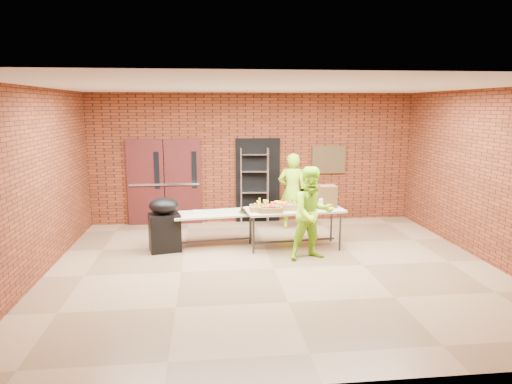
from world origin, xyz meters
TOP-DOWN VIEW (x-y plane):
  - room at (0.00, 0.00)m, footprint 8.08×7.08m
  - double_doors at (-2.20, 3.44)m, footprint 1.78×0.12m
  - dark_doorway at (0.10, 3.46)m, footprint 1.10×0.06m
  - bronze_plaque at (1.90, 3.45)m, footprint 0.85×0.04m
  - wire_rack at (0.00, 3.32)m, footprint 0.71×0.29m
  - table_left at (-1.01, 1.47)m, footprint 1.81×0.95m
  - table_right at (0.60, 1.22)m, footprint 2.05×1.02m
  - basket_bananas at (-0.10, 1.13)m, footprint 0.43×0.33m
  - basket_oranges at (0.38, 1.22)m, footprint 0.50×0.39m
  - basket_apples at (0.07, 1.00)m, footprint 0.45×0.35m
  - muffin_tray at (-0.31, 1.43)m, footprint 0.42×0.42m
  - napkin_box at (-1.38, 1.44)m, footprint 0.19×0.13m
  - coffee_dispenser at (1.31, 1.32)m, footprint 0.34×0.31m
  - cup_stack_front at (0.95, 1.06)m, footprint 0.08×0.08m
  - cup_stack_mid at (1.10, 1.00)m, footprint 0.08×0.08m
  - cup_stack_back at (0.86, 1.25)m, footprint 0.09×0.09m
  - covered_grill at (-2.03, 1.28)m, footprint 0.69×0.62m
  - volunteer_woman at (0.82, 2.65)m, footprint 0.73×0.55m
  - volunteer_man at (0.80, 0.48)m, footprint 0.98×0.83m

SIDE VIEW (x-z plane):
  - covered_grill at x=-2.03m, z-range 0.00..1.09m
  - table_left at x=-1.01m, z-range 0.30..1.01m
  - napkin_box at x=-1.38m, z-range 0.71..0.77m
  - table_right at x=0.60m, z-range 0.34..1.15m
  - muffin_tray at x=-0.31m, z-range 0.71..0.81m
  - basket_bananas at x=-0.10m, z-range 0.80..0.94m
  - basket_apples at x=0.07m, z-range 0.80..0.94m
  - basket_oranges at x=0.38m, z-range 0.80..0.96m
  - volunteer_man at x=0.80m, z-range 0.00..1.77m
  - volunteer_woman at x=0.82m, z-range 0.00..1.81m
  - cup_stack_front at x=0.95m, z-range 0.81..1.05m
  - cup_stack_mid at x=1.10m, z-range 0.81..1.05m
  - wire_rack at x=0.00m, z-range 0.00..1.87m
  - cup_stack_back at x=0.86m, z-range 0.81..1.07m
  - coffee_dispenser at x=1.31m, z-range 0.81..1.26m
  - dark_doorway at x=0.10m, z-range 0.00..2.10m
  - double_doors at x=-2.20m, z-range 0.00..2.10m
  - bronze_plaque at x=1.90m, z-range 1.20..1.90m
  - room at x=0.00m, z-range -0.04..3.24m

